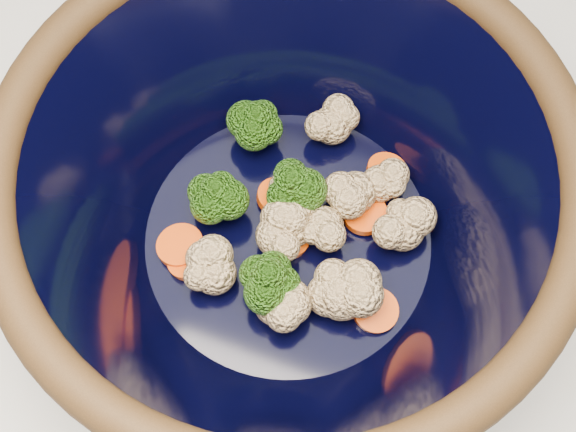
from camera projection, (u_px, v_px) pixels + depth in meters
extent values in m
cylinder|color=black|center=(288.00, 253.00, 0.56)|extent=(0.20, 0.20, 0.01)
torus|color=black|center=(288.00, 164.00, 0.44)|extent=(0.34, 0.34, 0.02)
cylinder|color=black|center=(288.00, 239.00, 0.53)|extent=(0.19, 0.19, 0.00)
cylinder|color=#608442|center=(219.00, 206.00, 0.53)|extent=(0.01, 0.01, 0.02)
ellipsoid|color=#3E7416|center=(217.00, 193.00, 0.51)|extent=(0.04, 0.04, 0.03)
cylinder|color=#608442|center=(270.00, 289.00, 0.51)|extent=(0.01, 0.01, 0.02)
ellipsoid|color=#3E7416|center=(269.00, 278.00, 0.49)|extent=(0.04, 0.04, 0.03)
cylinder|color=#608442|center=(258.00, 134.00, 0.56)|extent=(0.01, 0.01, 0.02)
ellipsoid|color=#3E7416|center=(257.00, 119.00, 0.54)|extent=(0.03, 0.03, 0.03)
cylinder|color=#608442|center=(292.00, 197.00, 0.53)|extent=(0.01, 0.01, 0.02)
ellipsoid|color=#3E7416|center=(292.00, 183.00, 0.51)|extent=(0.04, 0.04, 0.03)
sphere|color=beige|center=(278.00, 236.00, 0.52)|extent=(0.03, 0.03, 0.03)
sphere|color=beige|center=(292.00, 207.00, 0.52)|extent=(0.03, 0.03, 0.03)
sphere|color=beige|center=(342.00, 294.00, 0.50)|extent=(0.03, 0.03, 0.03)
sphere|color=beige|center=(355.00, 193.00, 0.53)|extent=(0.03, 0.03, 0.03)
sphere|color=beige|center=(324.00, 226.00, 0.52)|extent=(0.03, 0.03, 0.03)
sphere|color=beige|center=(403.00, 229.00, 0.52)|extent=(0.03, 0.03, 0.03)
sphere|color=beige|center=(332.00, 125.00, 0.55)|extent=(0.03, 0.03, 0.03)
sphere|color=beige|center=(292.00, 227.00, 0.52)|extent=(0.03, 0.03, 0.03)
sphere|color=beige|center=(328.00, 295.00, 0.50)|extent=(0.03, 0.03, 0.03)
sphere|color=beige|center=(380.00, 184.00, 0.53)|extent=(0.03, 0.03, 0.03)
sphere|color=beige|center=(277.00, 303.00, 0.50)|extent=(0.03, 0.03, 0.03)
sphere|color=beige|center=(214.00, 273.00, 0.51)|extent=(0.03, 0.03, 0.03)
cylinder|color=#F0480A|center=(287.00, 237.00, 0.53)|extent=(0.03, 0.03, 0.01)
cylinder|color=#F0480A|center=(187.00, 261.00, 0.52)|extent=(0.03, 0.03, 0.01)
cylinder|color=#F0480A|center=(387.00, 170.00, 0.55)|extent=(0.03, 0.03, 0.01)
cylinder|color=#F0480A|center=(365.00, 214.00, 0.53)|extent=(0.03, 0.03, 0.01)
cylinder|color=#F0480A|center=(277.00, 197.00, 0.54)|extent=(0.03, 0.03, 0.01)
cylinder|color=#F0480A|center=(180.00, 246.00, 0.52)|extent=(0.03, 0.03, 0.01)
cylinder|color=#F0480A|center=(376.00, 310.00, 0.51)|extent=(0.03, 0.03, 0.01)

